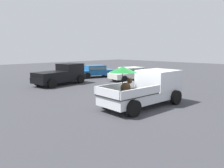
{
  "coord_description": "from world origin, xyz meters",
  "views": [
    {
      "loc": [
        -9.36,
        -7.14,
        3.09
      ],
      "look_at": [
        -0.59,
        1.76,
        1.1
      ],
      "focal_mm": 35.04,
      "sensor_mm": 36.0,
      "label": 1
    }
  ],
  "objects": [
    {
      "name": "parked_sedan_near",
      "position": [
        6.45,
        11.54,
        0.74
      ],
      "size": [
        4.63,
        2.94,
        1.33
      ],
      "rotation": [
        0.0,
        0.0,
        -0.3
      ],
      "color": "black",
      "rests_on": "ground"
    },
    {
      "name": "ground_plane",
      "position": [
        0.0,
        0.0,
        0.0
      ],
      "size": [
        80.0,
        80.0,
        0.0
      ],
      "primitive_type": "plane",
      "color": "#38383D"
    },
    {
      "name": "pickup_truck_main",
      "position": [
        0.41,
        -0.01,
        0.98
      ],
      "size": [
        5.14,
        2.46,
        2.24
      ],
      "rotation": [
        0.0,
        0.0,
        -0.05
      ],
      "color": "black",
      "rests_on": "ground"
    },
    {
      "name": "parked_sedan_far",
      "position": [
        7.16,
        6.94,
        0.74
      ],
      "size": [
        4.58,
        2.67,
        1.33
      ],
      "rotation": [
        0.0,
        0.0,
        2.92
      ],
      "color": "black",
      "rests_on": "ground"
    },
    {
      "name": "pickup_truck_red",
      "position": [
        1.01,
        9.75,
        0.87
      ],
      "size": [
        5.0,
        2.69,
        1.8
      ],
      "rotation": [
        0.0,
        0.0,
        0.14
      ],
      "color": "black",
      "rests_on": "ground"
    }
  ]
}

